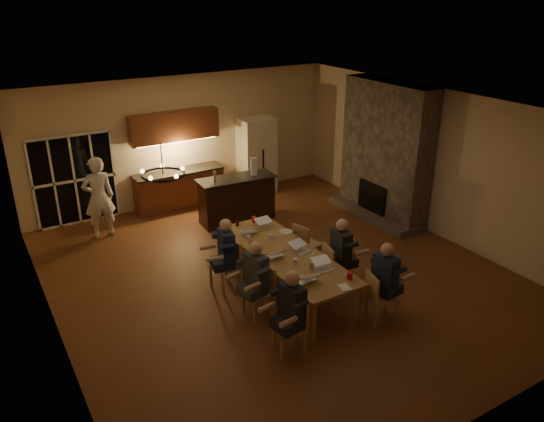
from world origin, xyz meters
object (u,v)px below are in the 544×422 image
Objects in this scene: redcup_near at (350,276)px; mug_front at (295,261)px; chair_right_mid at (338,267)px; person_right_mid at (341,254)px; laptop_c at (273,251)px; laptop_e at (248,227)px; bar_bottle at (215,176)px; standing_person at (99,197)px; can_right at (297,238)px; person_right_near at (384,281)px; dining_table at (286,271)px; person_left_near at (292,313)px; chair_left_near at (289,326)px; mug_mid at (271,237)px; plate_left at (305,279)px; redcup_mid at (252,245)px; refrigerator at (257,155)px; chandelier at (163,174)px; can_cola at (237,223)px; laptop_b at (324,264)px; plate_near at (321,260)px; laptop_d at (302,246)px; laptop_f at (266,223)px; person_left_mid at (256,280)px; chair_right_far at (307,244)px; chair_left_far at (224,265)px; chair_left_mid at (258,292)px; chair_right_near at (382,297)px; person_left_far at (227,254)px; mug_back at (248,238)px; laptop_a at (305,274)px; redcup_far at (254,219)px; bar_blender at (254,166)px.

mug_front is at bearing 118.49° from redcup_near.
mug_front is at bearing 100.09° from chair_right_mid.
person_right_mid is 4.31× the size of laptop_c.
chair_right_mid is at bearing 155.34° from laptop_c.
laptop_e reaches higher than mug_front.
standing_person is at bearing 162.66° from bar_bottle.
person_right_mid is 11.50× the size of can_right.
person_right_near is at bearing -27.93° from redcup_near.
person_left_near is (-0.89, -1.56, 0.31)m from dining_table.
mug_mid is at bearing 166.79° from chair_left_near.
can_right is 0.48× the size of plate_left.
redcup_mid is at bearing 65.91° from chair_right_mid.
person_left_near is 2.08m from person_right_mid.
chandelier is (-4.34, -5.10, 1.75)m from refrigerator.
chandelier reaches higher than can_cola.
plate_near is at bearing 69.54° from laptop_b.
laptop_f is at bearing 77.35° from laptop_d.
chair_right_mid is 1.71m from person_left_mid.
person_left_near is 0.75× the size of standing_person.
person_right_near is (0.02, -2.19, 0.24)m from chair_right_far.
chair_left_far is at bearing 170.83° from person_left_mid.
refrigerator is at bearing 54.84° from can_cola.
chair_left_mid reaches higher than redcup_near.
chair_left_near reaches higher than can_cola.
chair_right_near is 0.48× the size of standing_person.
laptop_d is 0.99m from plate_left.
mug_front is (-0.91, 1.22, 0.36)m from chair_right_near.
can_right is (1.27, 0.76, 0.37)m from chair_left_mid.
can_cola is at bearing 105.54° from plate_near.
person_left_far is (0.03, -0.07, 0.24)m from chair_left_far.
chair_left_near is 1.89m from laptop_d.
person_right_near is 2.82m from person_left_far.
chair_left_near is at bearing -115.50° from refrigerator.
person_right_mid is (-0.02, -1.06, 0.24)m from chair_right_far.
chair_right_mid is 1.61m from redcup_mid.
person_left_near is 2.88m from laptop_f.
bar_bottle is (0.36, 1.77, 0.39)m from can_cola.
mug_back is at bearing 101.50° from mug_front.
person_left_mid is 4.31× the size of laptop_a.
person_left_far is 5.55× the size of plate_left.
mug_mid is (-0.82, 1.07, 0.11)m from person_right_mid.
redcup_mid and redcup_far have the same top height.
laptop_e is at bearing 175.02° from chair_left_near.
person_left_mid is (0.02, 1.10, 0.00)m from person_left_near.
redcup_mid is (-1.26, 2.12, 0.37)m from chair_right_near.
can_right is at bearing -110.39° from refrigerator.
mug_mid reaches higher than plate_near.
chair_right_mid is 0.25m from person_right_mid.
bar_blender is (1.95, 3.61, 0.85)m from chair_left_mid.
plate_near is at bearing -62.95° from mug_back.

